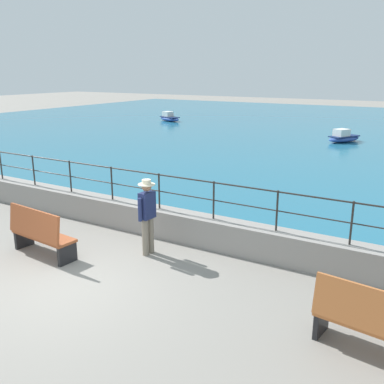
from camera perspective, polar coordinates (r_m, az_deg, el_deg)
ground_plane at (r=8.94m, az=-16.26°, el=-11.80°), size 120.00×120.00×0.00m
promenade_wall at (r=11.01m, az=-4.27°, el=-3.89°), size 20.00×0.56×0.70m
railing at (r=10.73m, az=-4.37°, el=0.96°), size 18.44×0.04×0.90m
lake_water at (r=31.94m, az=19.82°, el=7.57°), size 64.00×44.32×0.06m
bench_main at (r=10.24m, az=-19.45°, el=-5.08°), size 1.74×0.70×1.13m
bench_far at (r=6.97m, az=22.82°, el=-15.58°), size 1.76×0.78×1.13m
person_walking at (r=9.69m, az=-5.91°, el=-2.78°), size 0.38×0.57×1.75m
boat_3 at (r=26.65m, az=19.35°, el=6.81°), size 1.88×2.45×0.76m
boat_4 at (r=35.99m, az=-3.01°, el=9.75°), size 2.47×1.71×0.76m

